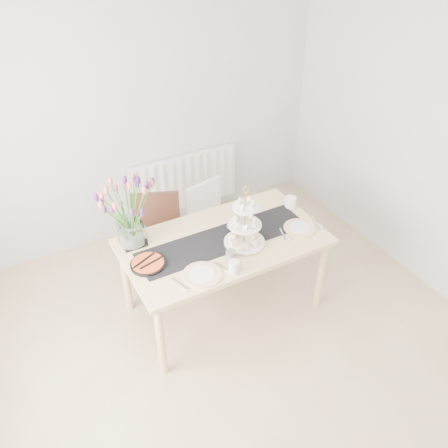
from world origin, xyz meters
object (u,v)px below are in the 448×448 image
dining_table (224,247)px  teapot (241,224)px  chair_white (211,219)px  tart_tin (148,264)px  mug_grey (231,256)px  cake_stand (245,230)px  plate_right (299,228)px  plate_left (202,275)px  chair_brown (157,234)px  tulip_vase (128,204)px  cream_jug (291,202)px  mug_white (234,267)px  radiator (184,182)px

dining_table → teapot: bearing=11.5°
chair_white → tart_tin: size_ratio=3.06×
teapot → mug_grey: size_ratio=2.42×
chair_white → cake_stand: bearing=-111.9°
plate_right → plate_left: bearing=-172.6°
chair_brown → plate_right: (0.94, -0.82, 0.26)m
mug_grey → tulip_vase: bearing=92.1°
dining_table → cream_jug: bearing=9.9°
tulip_vase → plate_left: size_ratio=2.34×
tulip_vase → cream_jug: tulip_vase is taller
dining_table → chair_white: bearing=71.0°
cake_stand → plate_right: 0.51m
tulip_vase → mug_white: tulip_vase is taller
teapot → plate_right: (0.43, -0.21, -0.06)m
tart_tin → cake_stand: bearing=-8.7°
tulip_vase → cream_jug: size_ratio=6.98×
chair_white → plate_left: chair_white is taller
chair_white → tart_tin: chair_white is taller
mug_white → chair_white: bearing=71.1°
dining_table → teapot: (0.18, 0.04, 0.15)m
dining_table → plate_right: bearing=-15.6°
chair_white → tart_tin: 1.13m
chair_white → cream_jug: bearing=-60.4°
chair_white → mug_white: (-0.35, -1.03, 0.33)m
tulip_vase → cream_jug: bearing=-7.3°
chair_brown → tulip_vase: (-0.32, -0.34, 0.62)m
dining_table → cake_stand: bearing=-44.9°
mug_grey → chair_white: bearing=27.9°
chair_brown → tulip_vase: tulip_vase is taller
mug_grey → mug_white: size_ratio=0.94×
dining_table → tulip_vase: tulip_vase is taller
plate_right → mug_white: bearing=-164.9°
cream_jug → mug_grey: cream_jug is taller
dining_table → tart_tin: tart_tin is taller
teapot → radiator: bearing=96.8°
chair_brown → mug_white: chair_brown is taller
mug_white → teapot: bearing=53.2°
plate_left → radiator: bearing=69.4°
tulip_vase → teapot: 0.92m
mug_grey → mug_white: mug_white is taller
teapot → plate_right: size_ratio=0.85×
mug_grey → mug_white: bearing=-153.8°
chair_brown → teapot: teapot is taller
cream_jug → plate_left: (-1.08, -0.42, -0.04)m
mug_grey → dining_table: bearing=29.4°
chair_white → tulip_vase: (-0.87, -0.36, 0.65)m
dining_table → chair_brown: bearing=116.6°
tart_tin → plate_right: bearing=-7.7°
radiator → cake_stand: size_ratio=2.55×
mug_grey → plate_left: (-0.26, -0.05, -0.04)m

